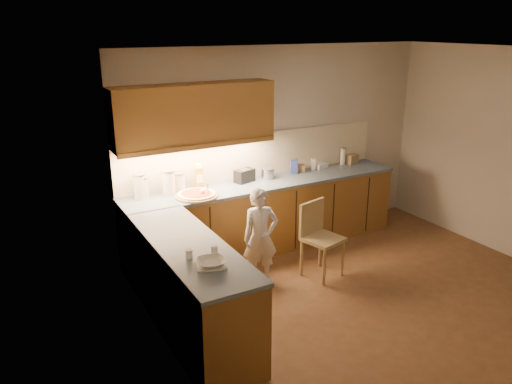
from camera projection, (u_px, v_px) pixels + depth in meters
The scene contains 24 objects.
room at pixel (385, 149), 4.93m from camera, with size 4.54×4.50×2.62m.
l_counter at pixel (245, 235), 5.93m from camera, with size 3.77×2.62×0.92m.
backsplash at pixel (255, 155), 6.55m from camera, with size 3.75×0.02×0.58m, color beige.
upper_cabinets at pixel (194, 114), 5.80m from camera, with size 1.95×0.36×0.73m.
pizza_on_board at pixel (197, 195), 5.85m from camera, with size 0.51×0.51×0.20m.
child at pixel (260, 237), 5.61m from camera, with size 0.42×0.27×1.14m, color silver.
wooden_chair at pixel (318, 234), 5.83m from camera, with size 0.49×0.49×0.90m.
mixing_bowl at pixel (211, 263), 4.18m from camera, with size 0.24×0.24×0.06m, color silver.
canister_a at pixel (140, 186), 5.75m from camera, with size 0.15×0.15×0.30m.
canister_b at pixel (143, 187), 5.79m from camera, with size 0.14×0.14×0.25m.
canister_c at pixel (169, 182), 5.89m from camera, with size 0.16×0.16×0.30m.
canister_d at pixel (179, 182), 6.01m from camera, with size 0.14×0.14×0.23m.
oil_jug at pixel (199, 177), 6.11m from camera, with size 0.12×0.09×0.31m.
toaster at pixel (244, 176), 6.38m from camera, with size 0.29×0.21×0.17m.
steel_pot at pixel (267, 173), 6.52m from camera, with size 0.19×0.19×0.14m.
blue_box at pixel (294, 167), 6.74m from camera, with size 0.09×0.07×0.19m, color #324697.
card_box_a at pixel (299, 168), 6.82m from camera, with size 0.14×0.10×0.10m, color tan.
white_bottle at pixel (313, 164), 6.90m from camera, with size 0.05×0.05×0.16m, color silver.
flat_pack at pixel (321, 166), 7.00m from camera, with size 0.18×0.13×0.07m, color white.
tall_jar at pixel (343, 156), 7.15m from camera, with size 0.08×0.08×0.24m.
card_box_b at pixel (352, 159), 7.23m from camera, with size 0.17×0.13×0.13m, color #A18357.
dough_cloth at pixel (211, 265), 4.18m from camera, with size 0.25×0.19×0.02m, color white.
spice_jar_a at pixel (189, 254), 4.31m from camera, with size 0.06×0.06×0.08m, color silver.
spice_jar_b at pixel (214, 250), 4.39m from camera, with size 0.06×0.06×0.08m, color silver.
Camera 1 is at (-3.45, -3.58, 2.85)m, focal length 35.00 mm.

